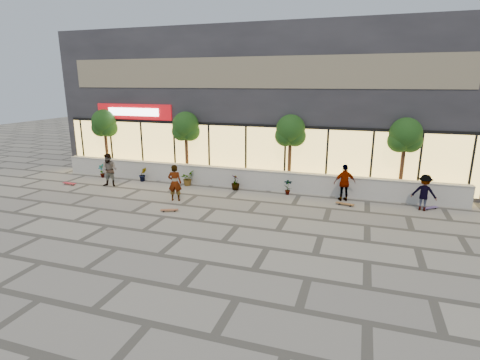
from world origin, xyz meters
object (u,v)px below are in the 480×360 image
(tree_midwest, at_px, (186,128))
(skater_left, at_px, (110,170))
(skater_right_far, at_px, (424,193))
(skateboard_right_near, at_px, (345,204))
(tree_mideast, at_px, (290,132))
(skater_center, at_px, (175,183))
(skateboard_right_far, at_px, (430,208))
(skater_right_near, at_px, (345,183))
(tree_east, at_px, (405,137))
(tree_west, at_px, (104,125))
(skateboard_left, at_px, (69,183))
(skateboard_center, at_px, (169,210))

(tree_midwest, relative_size, skater_left, 2.17)
(skater_right_far, bearing_deg, skateboard_right_near, 21.04)
(tree_mideast, xyz_separation_m, skater_center, (-4.74, -3.89, -2.11))
(skater_right_far, distance_m, skateboard_right_far, 0.83)
(skater_left, relative_size, skater_right_near, 1.02)
(skater_right_near, bearing_deg, skater_left, -14.58)
(tree_east, bearing_deg, tree_west, 180.00)
(tree_west, xyz_separation_m, tree_midwest, (5.50, 0.00, 0.00))
(skater_center, xyz_separation_m, skater_left, (-4.55, 1.15, 0.02))
(skater_left, distance_m, skateboard_right_far, 16.06)
(skater_right_far, xyz_separation_m, skateboard_right_near, (-3.30, -0.43, -0.72))
(tree_east, height_order, skateboard_right_near, tree_east)
(tree_mideast, relative_size, tree_east, 1.00)
(skateboard_left, bearing_deg, skater_left, 16.70)
(skateboard_center, bearing_deg, tree_west, 119.91)
(tree_midwest, bearing_deg, tree_west, 180.00)
(skater_left, relative_size, skateboard_right_near, 2.09)
(skater_right_near, bearing_deg, skateboard_right_far, 157.63)
(tree_mideast, xyz_separation_m, skateboard_right_far, (6.70, -1.50, -2.90))
(tree_midwest, height_order, skateboard_left, tree_midwest)
(tree_midwest, xyz_separation_m, skateboard_left, (-5.67, -3.20, -2.90))
(tree_west, bearing_deg, skateboard_left, -92.98)
(tree_midwest, bearing_deg, skater_left, -140.18)
(tree_midwest, relative_size, skateboard_center, 4.93)
(skater_left, xyz_separation_m, skater_right_far, (15.64, 1.04, -0.09))
(skater_right_near, relative_size, skateboard_right_near, 2.05)
(skater_right_near, bearing_deg, skater_center, -2.87)
(tree_midwest, distance_m, skateboard_right_near, 9.74)
(tree_midwest, xyz_separation_m, tree_east, (11.50, 0.00, 0.00))
(skateboard_left, relative_size, skateboard_right_far, 1.13)
(tree_west, bearing_deg, skater_left, -51.13)
(tree_east, distance_m, skateboard_center, 11.53)
(tree_east, height_order, skateboard_right_far, tree_east)
(skater_center, distance_m, skateboard_right_near, 8.03)
(tree_midwest, relative_size, skateboard_right_near, 4.53)
(skateboard_left, bearing_deg, tree_west, 92.74)
(skater_right_near, xyz_separation_m, skateboard_center, (-7.19, -4.02, -0.81))
(skater_left, xyz_separation_m, skateboard_right_near, (12.34, 0.61, -0.82))
(skateboard_right_far, bearing_deg, skater_center, 153.30)
(skater_center, xyz_separation_m, skateboard_center, (0.50, -1.53, -0.80))
(tree_west, distance_m, skateboard_right_near, 14.99)
(skater_right_far, bearing_deg, tree_mideast, -1.39)
(tree_east, relative_size, skateboard_left, 4.54)
(tree_east, bearing_deg, skateboard_right_near, -138.94)
(tree_east, distance_m, skater_center, 11.16)
(skater_center, height_order, skateboard_right_far, skater_center)
(skater_center, bearing_deg, skateboard_right_far, 175.66)
(tree_midwest, bearing_deg, skater_center, -72.11)
(skateboard_center, height_order, skateboard_left, skateboard_left)
(tree_mideast, relative_size, skateboard_right_near, 4.53)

